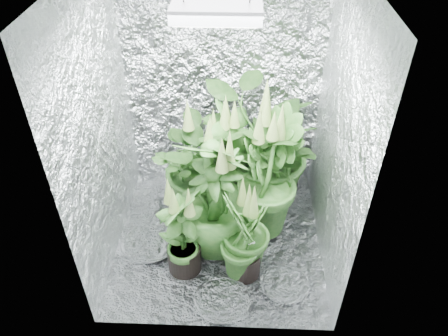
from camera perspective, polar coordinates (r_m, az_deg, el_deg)
The scene contains 12 objects.
ground at distance 3.58m, azimuth -0.65°, elevation -8.96°, with size 1.60×1.60×0.00m, color silver.
walls at distance 2.92m, azimuth -0.79°, elevation 4.35°, with size 1.62×1.62×2.00m.
grow_lamp at distance 2.55m, azimuth -0.96°, elevation 19.87°, with size 0.50×0.30×0.22m.
plant_a at distance 3.53m, azimuth -2.90°, elevation 0.55°, with size 1.02×1.02×1.00m.
plant_b at distance 3.54m, azimuth 1.24°, elevation 1.10°, with size 0.69×0.69×1.06m.
plant_c at distance 3.34m, azimuth 5.75°, elevation -1.13°, with size 0.60×0.60×1.13m.
plant_d at distance 3.16m, azimuth -1.06°, elevation -3.75°, with size 0.71×0.71×1.11m.
plant_e at distance 3.52m, azimuth 5.32°, elevation 2.02°, with size 1.23×1.23×1.16m.
plant_f at distance 3.12m, azimuth -5.45°, elevation -8.52°, with size 0.53×0.53×0.83m.
plant_g at distance 3.07m, azimuth 2.75°, elevation -8.98°, with size 0.50×0.50×0.84m.
circulation_fan at distance 3.95m, azimuth 8.19°, elevation -0.63°, with size 0.22×0.33×0.40m.
plant_label at distance 3.11m, azimuth 3.69°, elevation -10.36°, with size 0.05×0.01×0.09m, color white.
Camera 1 is at (0.13, -2.41, 2.65)m, focal length 35.00 mm.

